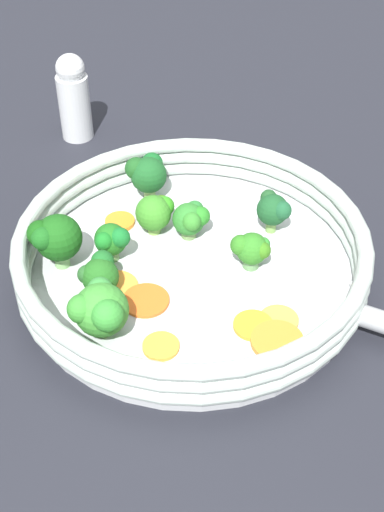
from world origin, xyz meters
The scene contains 22 objects.
ground_plane centered at (0.00, 0.00, 0.00)m, with size 4.00×4.00×0.00m, color black.
skillet centered at (0.00, 0.00, 0.01)m, with size 0.32×0.32×0.01m, color #B2B5B7.
skillet_rim_wall centered at (0.00, 0.00, 0.03)m, with size 0.34×0.34×0.04m.
skillet_rivet_left centered at (0.00, -0.15, 0.02)m, with size 0.01×0.01×0.01m, color #B0B4B7.
skillet_rivet_right centered at (0.08, -0.13, 0.02)m, with size 0.01×0.01×0.01m, color #B6B8B8.
carrot_slice_0 centered at (0.00, 0.10, 0.01)m, with size 0.03×0.03×0.00m, color orange.
carrot_slice_1 centered at (-0.06, 0.00, 0.01)m, with size 0.04×0.04×0.00m, color orange.
carrot_slice_2 centered at (-0.07, 0.03, 0.01)m, with size 0.04×0.04×0.00m, color orange.
carrot_slice_3 centered at (0.00, -0.10, 0.01)m, with size 0.04×0.04×0.00m, color orange.
carrot_slice_4 centered at (-0.02, -0.09, 0.01)m, with size 0.04×0.04×0.00m, color orange.
carrot_slice_5 centered at (-0.09, -0.05, 0.01)m, with size 0.03×0.03×0.00m, color orange.
carrot_slice_6 centered at (-0.02, -0.12, 0.01)m, with size 0.05×0.05×0.00m, color orange.
broccoli_floret_0 centered at (0.03, 0.03, 0.03)m, with size 0.04×0.04×0.04m.
broccoli_floret_1 centered at (0.05, 0.11, 0.04)m, with size 0.04×0.04×0.05m.
broccoli_floret_2 centered at (0.10, -0.02, 0.04)m, with size 0.03×0.04×0.04m.
broccoli_floret_3 centered at (-0.12, 0.00, 0.04)m, with size 0.05×0.05×0.05m.
broccoli_floret_4 centered at (-0.04, 0.06, 0.04)m, with size 0.04×0.04×0.04m.
broccoli_floret_5 centered at (0.02, 0.07, 0.04)m, with size 0.04×0.04×0.04m.
broccoli_floret_6 centered at (-0.08, 0.04, 0.03)m, with size 0.04×0.04×0.04m.
broccoli_floret_7 centered at (0.04, -0.04, 0.03)m, with size 0.03×0.04×0.04m.
broccoli_floret_8 centered at (-0.08, 0.10, 0.05)m, with size 0.05×0.05×0.06m.
salt_shaker centered at (0.09, 0.28, 0.05)m, with size 0.04×0.04×0.11m.
Camera 1 is at (-0.38, -0.34, 0.47)m, focal length 50.00 mm.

